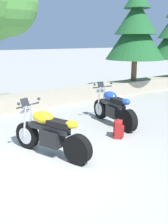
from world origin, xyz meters
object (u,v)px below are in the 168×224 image
Objects in this scene: motorcycle_blue_centre at (113,108)px; rider_backpack at (119,129)px; motorcycle_yellow_near_left at (50,134)px; pine_tree_mid_right at (136,30)px.

rider_backpack is at bearing -123.61° from motorcycle_blue_centre.
pine_tree_mid_right is at bearing 31.60° from motorcycle_yellow_near_left.
motorcycle_yellow_near_left is at bearing 177.89° from rider_backpack.
rider_backpack is (1.94, -0.07, -0.24)m from motorcycle_yellow_near_left.
motorcycle_yellow_near_left is at bearing -148.40° from pine_tree_mid_right.
pine_tree_mid_right is (4.80, 4.22, 2.63)m from rider_backpack.
motorcycle_blue_centre is 1.15m from rider_backpack.
motorcycle_blue_centre is at bearing -141.84° from pine_tree_mid_right.
rider_backpack is at bearing -138.69° from pine_tree_mid_right.
pine_tree_mid_right is at bearing 41.31° from rider_backpack.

